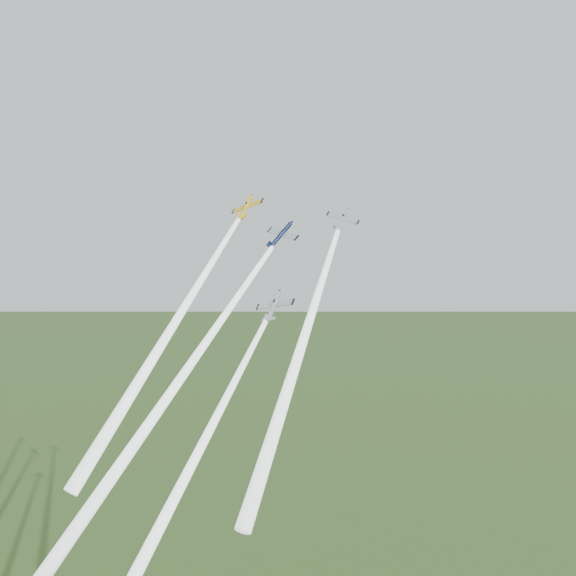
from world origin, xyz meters
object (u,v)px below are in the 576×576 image
(plane_silver_right, at_px, (342,219))
(plane_navy, at_px, (281,235))
(plane_yellow, at_px, (246,207))
(plane_silver_low, at_px, (274,306))

(plane_silver_right, bearing_deg, plane_navy, -158.00)
(plane_yellow, relative_size, plane_silver_right, 1.25)
(plane_yellow, bearing_deg, plane_navy, -16.83)
(plane_navy, relative_size, plane_silver_right, 1.24)
(plane_yellow, relative_size, plane_navy, 1.02)
(plane_navy, distance_m, plane_silver_right, 12.25)
(plane_navy, bearing_deg, plane_silver_right, 46.33)
(plane_yellow, height_order, plane_silver_low, plane_yellow)
(plane_yellow, xyz_separation_m, plane_silver_right, (21.61, -0.97, -2.66))
(plane_silver_right, xyz_separation_m, plane_silver_low, (-8.20, -13.18, -16.15))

